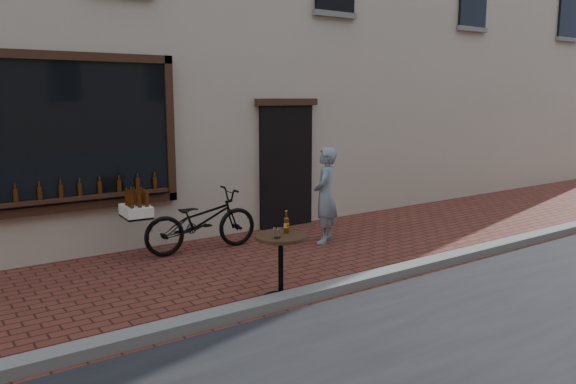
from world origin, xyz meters
TOP-DOWN VIEW (x-y plane):
  - ground at (0.00, 0.00)m, footprint 90.00×90.00m
  - kerb at (0.00, 0.20)m, footprint 90.00×0.25m
  - cargo_bicycle at (-0.17, 2.83)m, footprint 2.11×0.74m
  - bistro_table at (-0.33, 0.38)m, footprint 0.60×0.60m
  - pedestrian at (1.74, 2.13)m, footprint 0.67×0.65m

SIDE VIEW (x-z plane):
  - ground at x=0.00m, z-range 0.00..0.00m
  - kerb at x=0.00m, z-range 0.00..0.12m
  - cargo_bicycle at x=-0.17m, z-range -0.02..0.99m
  - bistro_table at x=-0.33m, z-range 0.03..1.07m
  - pedestrian at x=1.74m, z-range 0.00..1.56m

